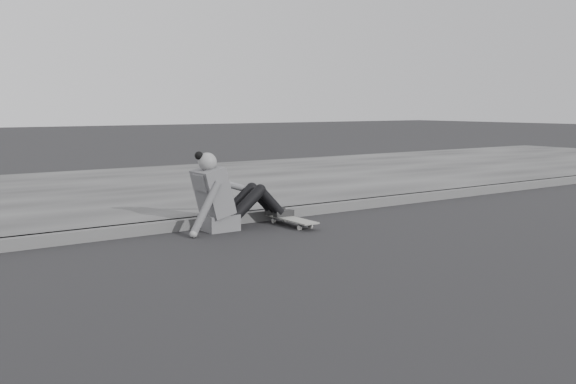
% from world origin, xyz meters
% --- Properties ---
extents(ground, '(80.00, 80.00, 0.00)m').
position_xyz_m(ground, '(0.00, 0.00, 0.00)').
color(ground, black).
rests_on(ground, ground).
extents(curb, '(24.00, 0.16, 0.12)m').
position_xyz_m(curb, '(0.00, 2.58, 0.06)').
color(curb, '#4B4B4B').
rests_on(curb, ground).
extents(sidewalk, '(24.00, 6.00, 0.12)m').
position_xyz_m(sidewalk, '(0.00, 5.60, 0.06)').
color(sidewalk, '#3C3C3C').
rests_on(sidewalk, ground).
extents(skateboard, '(0.20, 0.78, 0.09)m').
position_xyz_m(skateboard, '(-1.56, 2.08, 0.07)').
color(skateboard, '#A3A39E').
rests_on(skateboard, ground).
extents(seated_woman, '(1.38, 0.46, 0.88)m').
position_xyz_m(seated_woman, '(-2.29, 2.32, 0.36)').
color(seated_woman, '#535356').
rests_on(seated_woman, ground).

